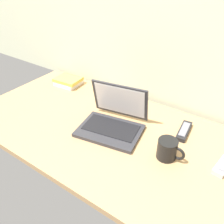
{
  "coord_description": "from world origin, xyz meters",
  "views": [
    {
      "loc": [
        0.53,
        -0.78,
        0.78
      ],
      "look_at": [
        -0.01,
        0.0,
        0.15
      ],
      "focal_mm": 38.04,
      "sensor_mm": 36.0,
      "label": 1
    }
  ],
  "objects_px": {
    "laptop": "(113,120)",
    "book_stack": "(68,81)",
    "coffee_mug": "(168,149)",
    "remote_control_far": "(184,131)"
  },
  "relations": [
    {
      "from": "laptop",
      "to": "coffee_mug",
      "type": "height_order",
      "value": "laptop"
    },
    {
      "from": "laptop",
      "to": "coffee_mug",
      "type": "distance_m",
      "value": 0.32
    },
    {
      "from": "coffee_mug",
      "to": "remote_control_far",
      "type": "height_order",
      "value": "coffee_mug"
    },
    {
      "from": "laptop",
      "to": "remote_control_far",
      "type": "distance_m",
      "value": 0.36
    },
    {
      "from": "remote_control_far",
      "to": "book_stack",
      "type": "height_order",
      "value": "book_stack"
    },
    {
      "from": "laptop",
      "to": "book_stack",
      "type": "bearing_deg",
      "value": 156.97
    },
    {
      "from": "laptop",
      "to": "remote_control_far",
      "type": "height_order",
      "value": "laptop"
    },
    {
      "from": "book_stack",
      "to": "remote_control_far",
      "type": "bearing_deg",
      "value": -4.16
    },
    {
      "from": "laptop",
      "to": "book_stack",
      "type": "distance_m",
      "value": 0.57
    },
    {
      "from": "coffee_mug",
      "to": "remote_control_far",
      "type": "bearing_deg",
      "value": 89.66
    }
  ]
}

